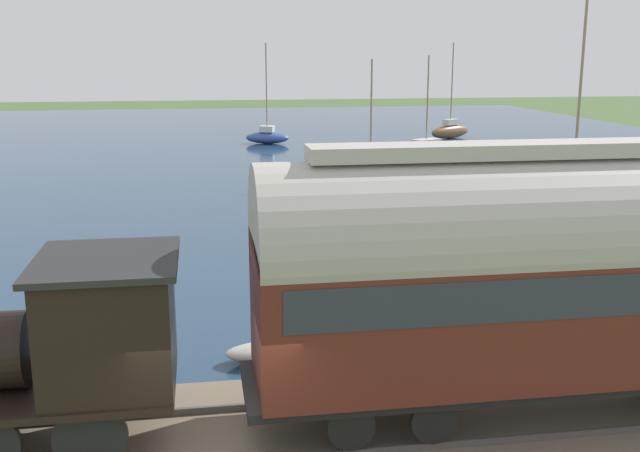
# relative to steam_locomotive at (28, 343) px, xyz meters

# --- Properties ---
(harbor_water) EXTENTS (80.00, 80.00, 0.01)m
(harbor_water) POSITION_rel_steam_locomotive_xyz_m (42.51, -2.82, -2.30)
(harbor_water) COLOR navy
(harbor_water) RESTS_ON ground
(rail_embankment) EXTENTS (4.41, 56.00, 0.57)m
(rail_embankment) POSITION_rel_steam_locomotive_xyz_m (-0.00, -2.82, -2.07)
(rail_embankment) COLOR #756651
(rail_embankment) RESTS_ON ground
(steam_locomotive) EXTENTS (2.44, 6.07, 3.63)m
(steam_locomotive) POSITION_rel_steam_locomotive_xyz_m (0.00, 0.00, 0.00)
(steam_locomotive) COLOR black
(steam_locomotive) RESTS_ON rail_embankment
(passenger_coach) EXTENTS (2.47, 10.72, 4.66)m
(passenger_coach) POSITION_rel_steam_locomotive_xyz_m (-0.00, -8.63, 0.82)
(passenger_coach) COLOR black
(passenger_coach) RESTS_ON rail_embankment
(sailboat_red) EXTENTS (4.04, 6.09, 6.50)m
(sailboat_red) POSITION_rel_steam_locomotive_xyz_m (34.97, -17.15, -1.81)
(sailboat_red) COLOR #B72D23
(sailboat_red) RESTS_ON harbor_water
(sailboat_navy) EXTENTS (1.60, 5.75, 6.35)m
(sailboat_navy) POSITION_rel_steam_locomotive_xyz_m (26.92, -11.62, -1.66)
(sailboat_navy) COLOR #192347
(sailboat_navy) RESTS_ON harbor_water
(sailboat_brown) EXTENTS (3.22, 4.26, 7.44)m
(sailboat_brown) POSITION_rel_steam_locomotive_xyz_m (46.01, -22.55, -1.66)
(sailboat_brown) COLOR brown
(sailboat_brown) RESTS_ON harbor_water
(sailboat_yellow) EXTENTS (1.82, 4.65, 9.54)m
(sailboat_yellow) POSITION_rel_steam_locomotive_xyz_m (12.97, -15.72, -1.48)
(sailboat_yellow) COLOR gold
(sailboat_yellow) RESTS_ON harbor_water
(sailboat_blue) EXTENTS (2.48, 3.60, 7.37)m
(sailboat_blue) POSITION_rel_steam_locomotive_xyz_m (44.73, -7.79, -1.75)
(sailboat_blue) COLOR #335199
(sailboat_blue) RESTS_ON harbor_water
(rowboat_mid_harbor) EXTENTS (1.20, 2.98, 0.48)m
(rowboat_mid_harbor) POSITION_rel_steam_locomotive_xyz_m (3.93, -4.56, -2.05)
(rowboat_mid_harbor) COLOR #B7B2A3
(rowboat_mid_harbor) RESTS_ON harbor_water
(rowboat_off_pier) EXTENTS (1.15, 2.36, 0.52)m
(rowboat_off_pier) POSITION_rel_steam_locomotive_xyz_m (11.24, -5.56, -2.03)
(rowboat_off_pier) COLOR silver
(rowboat_off_pier) RESTS_ON harbor_water
(rowboat_far_out) EXTENTS (1.88, 2.04, 0.34)m
(rowboat_far_out) POSITION_rel_steam_locomotive_xyz_m (5.63, -11.33, -2.12)
(rowboat_far_out) COLOR #B7B2A3
(rowboat_far_out) RESTS_ON harbor_water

